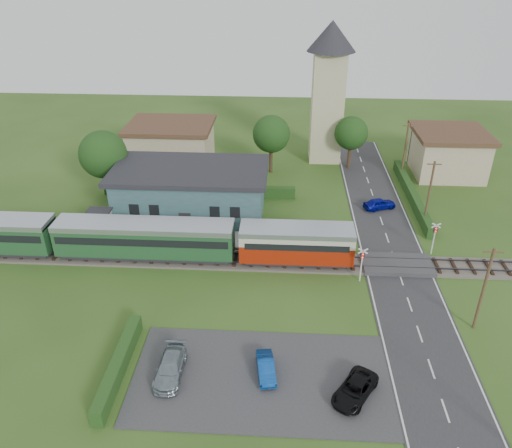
# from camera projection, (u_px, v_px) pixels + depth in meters

# --- Properties ---
(ground) EXTENTS (120.00, 120.00, 0.00)m
(ground) POSITION_uv_depth(u_px,v_px,m) (285.00, 276.00, 43.45)
(ground) COLOR #2D4C19
(railway_track) EXTENTS (76.00, 3.20, 0.49)m
(railway_track) POSITION_uv_depth(u_px,v_px,m) (285.00, 262.00, 45.14)
(railway_track) COLOR #4C443D
(railway_track) RESTS_ON ground
(road) EXTENTS (6.00, 70.00, 0.05)m
(road) POSITION_uv_depth(u_px,v_px,m) (401.00, 279.00, 42.91)
(road) COLOR #28282B
(road) RESTS_ON ground
(car_park) EXTENTS (17.00, 9.00, 0.08)m
(car_park) POSITION_uv_depth(u_px,v_px,m) (261.00, 378.00, 33.02)
(car_park) COLOR #333335
(car_park) RESTS_ON ground
(crossing_deck) EXTENTS (6.20, 3.40, 0.45)m
(crossing_deck) POSITION_uv_depth(u_px,v_px,m) (397.00, 264.00, 44.57)
(crossing_deck) COLOR #333335
(crossing_deck) RESTS_ON ground
(platform) EXTENTS (30.00, 3.00, 0.45)m
(platform) POSITION_uv_depth(u_px,v_px,m) (182.00, 239.00, 48.40)
(platform) COLOR gray
(platform) RESTS_ON ground
(equipment_hut) EXTENTS (2.30, 2.30, 2.55)m
(equipment_hut) POSITION_uv_depth(u_px,v_px,m) (99.00, 223.00, 48.08)
(equipment_hut) COLOR #BDB38A
(equipment_hut) RESTS_ON platform
(station_building) EXTENTS (16.00, 9.00, 5.30)m
(station_building) POSITION_uv_depth(u_px,v_px,m) (191.00, 191.00, 52.27)
(station_building) COLOR #3C6E77
(station_building) RESTS_ON ground
(train) EXTENTS (43.20, 2.90, 3.40)m
(train) POSITION_uv_depth(u_px,v_px,m) (110.00, 237.00, 44.96)
(train) COLOR #232328
(train) RESTS_ON ground
(church_tower) EXTENTS (6.00, 6.00, 17.60)m
(church_tower) POSITION_uv_depth(u_px,v_px,m) (329.00, 83.00, 62.71)
(church_tower) COLOR #BDB38A
(church_tower) RESTS_ON ground
(house_west) EXTENTS (10.80, 8.80, 5.50)m
(house_west) POSITION_uv_depth(u_px,v_px,m) (172.00, 144.00, 64.72)
(house_west) COLOR tan
(house_west) RESTS_ON ground
(house_east) EXTENTS (8.80, 8.80, 5.50)m
(house_east) POSITION_uv_depth(u_px,v_px,m) (448.00, 152.00, 62.03)
(house_east) COLOR tan
(house_east) RESTS_ON ground
(hedge_carpark) EXTENTS (0.80, 9.00, 1.20)m
(hedge_carpark) POSITION_uv_depth(u_px,v_px,m) (119.00, 366.00, 33.24)
(hedge_carpark) COLOR #193814
(hedge_carpark) RESTS_ON ground
(hedge_roadside) EXTENTS (0.80, 18.00, 1.20)m
(hedge_roadside) POSITION_uv_depth(u_px,v_px,m) (412.00, 195.00, 56.40)
(hedge_roadside) COLOR #193814
(hedge_roadside) RESTS_ON ground
(hedge_station) EXTENTS (22.00, 0.80, 1.30)m
(hedge_station) POSITION_uv_depth(u_px,v_px,m) (199.00, 191.00, 57.19)
(hedge_station) COLOR #193814
(hedge_station) RESTS_ON ground
(tree_a) EXTENTS (5.20, 5.20, 8.00)m
(tree_a) POSITION_uv_depth(u_px,v_px,m) (103.00, 155.00, 54.11)
(tree_a) COLOR #332316
(tree_a) RESTS_ON ground
(tree_b) EXTENTS (4.60, 4.60, 7.34)m
(tree_b) POSITION_uv_depth(u_px,v_px,m) (271.00, 134.00, 61.22)
(tree_b) COLOR #332316
(tree_b) RESTS_ON ground
(tree_c) EXTENTS (4.20, 4.20, 6.78)m
(tree_c) POSITION_uv_depth(u_px,v_px,m) (351.00, 133.00, 62.63)
(tree_c) COLOR #332316
(tree_c) RESTS_ON ground
(utility_pole_b) EXTENTS (1.40, 0.22, 7.00)m
(utility_pole_b) POSITION_uv_depth(u_px,v_px,m) (484.00, 288.00, 35.71)
(utility_pole_b) COLOR #473321
(utility_pole_b) RESTS_ON ground
(utility_pole_c) EXTENTS (1.40, 0.22, 7.00)m
(utility_pole_c) POSITION_uv_depth(u_px,v_px,m) (429.00, 193.00, 49.69)
(utility_pole_c) COLOR #473321
(utility_pole_c) RESTS_ON ground
(utility_pole_d) EXTENTS (1.40, 0.22, 7.00)m
(utility_pole_d) POSITION_uv_depth(u_px,v_px,m) (405.00, 150.00, 60.18)
(utility_pole_d) COLOR #473321
(utility_pole_d) RESTS_ON ground
(crossing_signal_near) EXTENTS (0.84, 0.28, 3.28)m
(crossing_signal_near) POSITION_uv_depth(u_px,v_px,m) (362.00, 260.00, 41.72)
(crossing_signal_near) COLOR silver
(crossing_signal_near) RESTS_ON ground
(crossing_signal_far) EXTENTS (0.84, 0.28, 3.28)m
(crossing_signal_far) POSITION_uv_depth(u_px,v_px,m) (435.00, 234.00, 45.54)
(crossing_signal_far) COLOR silver
(crossing_signal_far) RESTS_ON ground
(streetlamp_west) EXTENTS (0.30, 0.30, 5.15)m
(streetlamp_west) POSITION_uv_depth(u_px,v_px,m) (106.00, 155.00, 60.59)
(streetlamp_west) COLOR #3F3F47
(streetlamp_west) RESTS_ON ground
(streetlamp_east) EXTENTS (0.30, 0.30, 5.15)m
(streetlamp_east) POSITION_uv_depth(u_px,v_px,m) (410.00, 141.00, 64.74)
(streetlamp_east) COLOR #3F3F47
(streetlamp_east) RESTS_ON ground
(car_on_road) EXTENTS (3.80, 2.59, 1.20)m
(car_on_road) POSITION_uv_depth(u_px,v_px,m) (380.00, 204.00, 54.26)
(car_on_road) COLOR #050B86
(car_on_road) RESTS_ON road
(car_park_blue) EXTENTS (1.57, 3.27, 1.03)m
(car_park_blue) POSITION_uv_depth(u_px,v_px,m) (266.00, 368.00, 33.08)
(car_park_blue) COLOR navy
(car_park_blue) RESTS_ON car_park
(car_park_silver) EXTENTS (1.75, 4.22, 1.22)m
(car_park_silver) POSITION_uv_depth(u_px,v_px,m) (170.00, 367.00, 32.97)
(car_park_silver) COLOR gray
(car_park_silver) RESTS_ON car_park
(car_park_dark) EXTENTS (3.59, 4.26, 1.08)m
(car_park_dark) POSITION_uv_depth(u_px,v_px,m) (355.00, 389.00, 31.41)
(car_park_dark) COLOR black
(car_park_dark) RESTS_ON car_park
(pedestrian_near) EXTENTS (0.57, 0.37, 1.54)m
(pedestrian_near) POSITION_uv_depth(u_px,v_px,m) (258.00, 234.00, 47.42)
(pedestrian_near) COLOR gray
(pedestrian_near) RESTS_ON platform
(pedestrian_far) EXTENTS (0.80, 0.97, 1.81)m
(pedestrian_far) POSITION_uv_depth(u_px,v_px,m) (133.00, 226.00, 48.42)
(pedestrian_far) COLOR gray
(pedestrian_far) RESTS_ON platform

